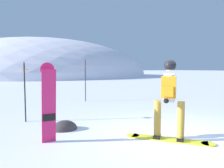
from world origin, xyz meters
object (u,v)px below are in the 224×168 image
(snowboarder_main, at_px, (169,98))
(piste_marker_far, at_px, (85,77))
(spare_snowboard, at_px, (49,103))
(piste_marker_near, at_px, (25,87))
(rock_dark, at_px, (64,129))

(snowboarder_main, distance_m, piste_marker_far, 5.93)
(snowboarder_main, xyz_separation_m, piste_marker_far, (0.23, 5.92, 0.22))
(spare_snowboard, height_order, piste_marker_near, piste_marker_near)
(piste_marker_far, bearing_deg, piste_marker_near, -134.67)
(snowboarder_main, xyz_separation_m, piste_marker_near, (-2.58, 3.08, 0.09))
(piste_marker_near, height_order, piste_marker_far, piste_marker_far)
(piste_marker_far, relative_size, rock_dark, 3.11)
(snowboarder_main, relative_size, spare_snowboard, 1.04)
(snowboarder_main, height_order, piste_marker_near, piste_marker_near)
(piste_marker_near, xyz_separation_m, rock_dark, (0.81, -1.28, -1.00))
(spare_snowboard, xyz_separation_m, piste_marker_far, (2.51, 4.95, 0.30))
(piste_marker_far, xyz_separation_m, rock_dark, (-2.00, -4.13, -1.14))
(rock_dark, bearing_deg, spare_snowboard, -121.88)
(snowboarder_main, xyz_separation_m, rock_dark, (-1.77, 1.80, -0.92))
(spare_snowboard, bearing_deg, piste_marker_near, 98.10)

